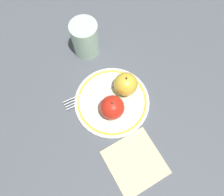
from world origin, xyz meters
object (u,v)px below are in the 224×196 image
Objects in this scene: apple_red_whole at (112,107)px; fork at (96,92)px; plate at (112,101)px; napkin_folded at (135,162)px; apple_second_whole at (126,84)px; drinking_glass at (85,39)px.

apple_red_whole is 0.08m from fork.
napkin_folded is (-0.17, 0.03, -0.00)m from plate.
apple_second_whole reaches higher than napkin_folded.
drinking_glass is at bearing -9.39° from apple_red_whole.
fork is 0.22m from napkin_folded.
drinking_glass is at bearing 8.94° from apple_second_whole.
napkin_folded is (-0.15, 0.02, -0.04)m from apple_red_whole.
plate is at bearing 102.80° from apple_second_whole.
plate is 0.05m from fork.
drinking_glass is (0.18, 0.03, 0.01)m from apple_second_whole.
apple_red_whole is at bearing 170.61° from drinking_glass.
apple_second_whole is 0.19m from drinking_glass.
apple_second_whole is 0.09m from fork.
apple_red_whole is at bearing -5.89° from napkin_folded.
plate is 1.54× the size of napkin_folded.
plate is 1.15× the size of fork.
plate is at bearing 124.22° from fork.
drinking_glass reaches higher than napkin_folded.
plate is 2.87× the size of apple_red_whole.
apple_red_whole is 0.40× the size of fork.
fork is (0.03, 0.08, -0.03)m from apple_second_whole.
plate is at bearing 173.75° from drinking_glass.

